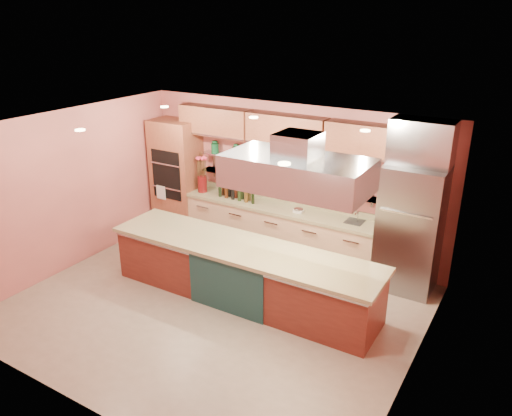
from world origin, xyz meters
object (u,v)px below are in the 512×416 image
Objects in this scene: island at (243,272)px; flower_vase at (202,184)px; copper_kettle at (244,153)px; green_canister at (273,157)px; refrigerator at (410,229)px; kitchen_scale at (298,210)px.

island is 13.45× the size of flower_vase.
copper_kettle is (-1.17, 1.90, 1.34)m from island.
copper_kettle is 0.64m from green_canister.
copper_kettle is (0.84, 0.22, 0.70)m from flower_vase.
refrigerator reaches higher than island.
copper_kettle is 1.01× the size of green_canister.
green_canister reaches higher than island.
copper_kettle is at bearing 156.23° from kitchen_scale.
flower_vase is (-4.13, 0.01, 0.04)m from refrigerator.
island is at bearing -141.65° from refrigerator.
copper_kettle reaches higher than kitchen_scale.
island is (-2.12, -1.67, -0.59)m from refrigerator.
green_canister is at bearing 0.00° from copper_kettle.
flower_vase is 2.15m from kitchen_scale.
refrigerator is 4.13m from flower_vase.
island is 2.39m from green_canister.
refrigerator is at bearing -0.14° from flower_vase.
green_canister is (-0.52, 1.90, 1.35)m from island.
flower_vase is 1.67× the size of green_canister.
flower_vase is 1.65× the size of copper_kettle.
kitchen_scale is at bearing 85.34° from island.
kitchen_scale is (2.14, 0.00, -0.12)m from flower_vase.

